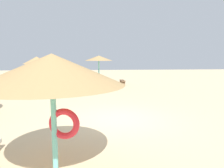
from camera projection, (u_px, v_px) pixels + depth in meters
ground_plane at (118, 119)px, 8.73m from camera, size 80.00×80.00×0.00m
parasol_0 at (99, 58)px, 17.69m from camera, size 2.49×2.49×2.95m
parasol_1 at (37, 60)px, 17.29m from camera, size 2.34×2.34×2.86m
parasol_4 at (52, 70)px, 4.22m from camera, size 3.12×3.12×2.76m
lounger_0 at (84, 87)px, 16.91m from camera, size 1.07×2.00×0.68m
lounger_1 at (12, 86)px, 17.14m from camera, size 1.19×1.97×0.78m
bench_0 at (122, 82)px, 20.32m from camera, size 0.41×1.50×0.49m
bench_1 at (97, 81)px, 20.98m from camera, size 0.58×1.54×0.49m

